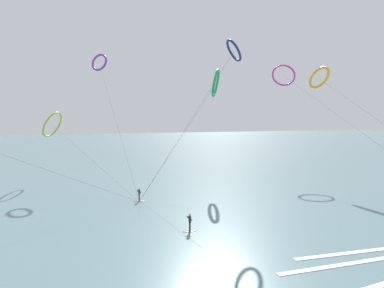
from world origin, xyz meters
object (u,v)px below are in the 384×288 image
kite_emerald (216,83)px  kite_magenta (284,75)px  surfer_charcoal (190,224)px  kite_violet (99,63)px  kite_lime (52,125)px  kite_amber (319,77)px  kite_navy (234,51)px  surfer_coral (139,195)px

kite_emerald → kite_magenta: 17.60m
surfer_charcoal → kite_violet: 41.97m
surfer_charcoal → kite_lime: 36.38m
surfer_charcoal → kite_emerald: bearing=161.0°
kite_emerald → kite_amber: kite_amber is taller
kite_navy → kite_emerald: size_ratio=1.12×
kite_amber → kite_lime: bearing=-111.7°
surfer_coral → surfer_charcoal: size_ratio=1.00×
kite_navy → kite_magenta: (18.88, 17.38, -0.58)m
kite_magenta → kite_amber: 9.18m
surfer_charcoal → kite_emerald: 31.85m
kite_emerald → kite_amber: (18.07, -3.78, 1.16)m
surfer_coral → kite_emerald: size_ratio=0.09×
surfer_coral → kite_magenta: (31.74, 17.26, 18.20)m
surfer_coral → kite_magenta: size_ratio=0.04×
kite_navy → kite_lime: size_ratio=0.95×
kite_emerald → kite_lime: (-26.73, 7.43, -7.06)m
kite_emerald → kite_violet: (-18.63, 11.53, 4.29)m
kite_magenta → kite_lime: size_ratio=1.83×
kite_amber → kite_emerald: bearing=-109.5°
kite_navy → kite_violet: size_ratio=0.84×
surfer_coral → surfer_charcoal: same height
kite_navy → kite_violet: 28.85m
kite_navy → kite_magenta: 25.67m
surfer_coral → kite_amber: kite_amber is taller
surfer_coral → kite_emerald: kite_emerald is taller
kite_violet → kite_lime: 14.53m
surfer_coral → kite_navy: 22.76m
surfer_charcoal → kite_amber: size_ratio=0.05×
surfer_coral → kite_navy: kite_navy is taller
surfer_charcoal → kite_lime: (-14.40, 32.27, 8.62)m
kite_magenta → kite_lime: kite_magenta is taller
kite_lime → kite_emerald: bearing=101.0°
kite_emerald → kite_amber: size_ratio=0.55×
kite_amber → kite_lime: kite_amber is taller
kite_magenta → kite_lime: (-43.36, 2.25, -9.58)m
surfer_coral → kite_magenta: bearing=132.2°
kite_magenta → kite_amber: size_ratio=1.18×
kite_navy → kite_amber: bearing=-59.6°
kite_navy → kite_emerald: kite_navy is taller
surfer_charcoal → kite_magenta: (28.95, 30.02, 18.20)m
kite_navy → surfer_charcoal: bearing=149.4°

